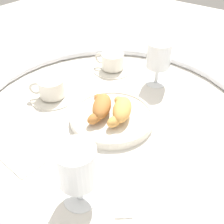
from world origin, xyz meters
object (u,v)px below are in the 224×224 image
Objects in this scene: juice_glass_left at (159,57)px; sugar_packet at (123,206)px; folded_napkin at (28,153)px; coffee_cup_far at (112,63)px; juice_glass_right at (77,168)px; croissant_large at (121,110)px; coffee_cup_near at (51,90)px; croissant_small at (101,107)px; pastry_plate at (112,117)px.

juice_glass_left reaches higher than sugar_packet.
sugar_packet is at bearing -85.59° from folded_napkin.
juice_glass_right reaches higher than coffee_cup_far.
juice_glass_right is at bearing 74.66° from sugar_packet.
juice_glass_left reaches higher than coffee_cup_far.
croissant_large is 0.26m from sugar_packet.
coffee_cup_near is 0.97× the size of juice_glass_left.
croissant_small is at bearing 112.47° from croissant_large.
juice_glass_right is at bearing -162.92° from croissant_large.
croissant_small is 0.87× the size of juice_glass_right.
juice_glass_right is (-0.21, -0.31, 0.07)m from coffee_cup_near.
pastry_plate is 0.25m from juice_glass_left.
pastry_plate is 1.67× the size of coffee_cup_far.
coffee_cup_far is at bearing 10.73° from folded_napkin.
croissant_large is 0.91× the size of coffee_cup_far.
croissant_large and croissant_small have the same top height.
juice_glass_right is at bearing -149.83° from coffee_cup_far.
croissant_large is 0.88× the size of juice_glass_right.
folded_napkin is (-0.20, -0.13, -0.02)m from coffee_cup_near.
coffee_cup_near and coffee_cup_far have the same top height.
coffee_cup_near is at bearing 55.46° from juice_glass_right.
pastry_plate is 1.62× the size of juice_glass_right.
juice_glass_right is at bearing -95.11° from folded_napkin.
juice_glass_left is (0.24, 0.00, 0.08)m from pastry_plate.
coffee_cup_far is (0.21, 0.19, -0.02)m from croissant_large.
coffee_cup_near is at bearing 97.49° from croissant_large.
pastry_plate is at bearing 22.58° from juice_glass_right.
sugar_packet is (-0.42, -0.34, -0.02)m from coffee_cup_far.
juice_glass_right reaches higher than folded_napkin.
sugar_packet is at bearing -65.22° from juice_glass_right.
croissant_small is at bearing 112.98° from pastry_plate.
folded_napkin is (-0.21, 0.06, -0.04)m from croissant_small.
coffee_cup_near is 1.24× the size of folded_napkin.
pastry_plate is at bearing -67.02° from croissant_small.
coffee_cup_far is 0.97× the size of juice_glass_left.
juice_glass_right is 0.20m from folded_napkin.
sugar_packet is at bearing -132.14° from croissant_small.
croissant_small is at bearing 174.15° from juice_glass_left.
coffee_cup_near is 0.38m from juice_glass_right.
coffee_cup_near is 2.72× the size of sugar_packet.
folded_napkin is (-0.44, -0.08, -0.02)m from coffee_cup_far.
croissant_small is 1.11× the size of folded_napkin.
folded_napkin is at bearing -147.36° from coffee_cup_near.
croissant_large reaches higher than coffee_cup_near.
folded_napkin is at bearing 158.54° from pastry_plate.
croissant_small reaches higher than coffee_cup_near.
croissant_large is 1.12× the size of folded_napkin.
juice_glass_right reaches higher than croissant_large.
coffee_cup_near is (-0.03, 0.23, -0.02)m from croissant_large.
coffee_cup_near is 0.97× the size of juice_glass_right.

